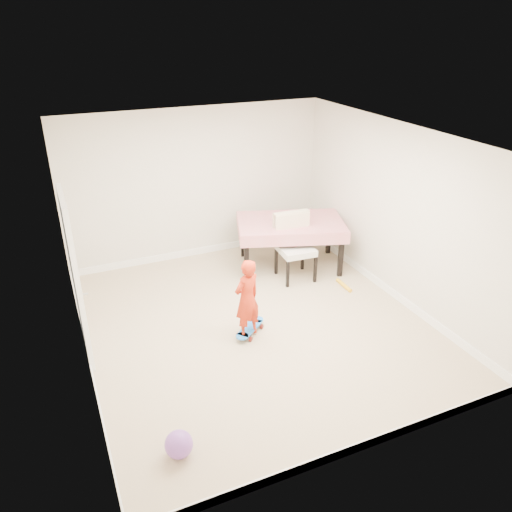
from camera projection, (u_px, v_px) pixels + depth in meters
name	position (u px, v px, depth m)	size (l,w,h in m)	color
ground	(255.00, 324.00, 7.00)	(5.00, 5.00, 0.00)	tan
ceiling	(255.00, 140.00, 5.87)	(4.50, 5.00, 0.04)	white
wall_back	(197.00, 185.00, 8.47)	(4.50, 0.04, 2.60)	beige
wall_front	(368.00, 344.00, 4.39)	(4.50, 0.04, 2.60)	beige
wall_left	(74.00, 271.00, 5.62)	(0.04, 5.00, 2.60)	beige
wall_right	(396.00, 214.00, 7.24)	(0.04, 5.00, 2.60)	beige
door	(76.00, 281.00, 5.99)	(0.10, 0.94, 2.11)	white
baseboard_back	(200.00, 251.00, 9.02)	(4.50, 0.02, 0.12)	white
baseboard_front	(356.00, 448.00, 4.92)	(4.50, 0.02, 0.12)	white
baseboard_left	(89.00, 360.00, 6.16)	(0.02, 5.00, 0.12)	white
baseboard_right	(387.00, 288.00, 7.78)	(0.02, 5.00, 0.12)	white
dining_table	(290.00, 244.00, 8.45)	(1.74, 1.09, 0.82)	red
dining_chair	(296.00, 248.00, 7.99)	(0.59, 0.67, 1.08)	white
skateboard	(250.00, 330.00, 6.78)	(0.61, 0.22, 0.09)	blue
child	(247.00, 301.00, 6.48)	(0.41, 0.27, 1.11)	red
balloon	(179.00, 444.00, 4.85)	(0.28, 0.28, 0.28)	purple
foam_toy	(344.00, 285.00, 7.93)	(0.06, 0.06, 0.40)	yellow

